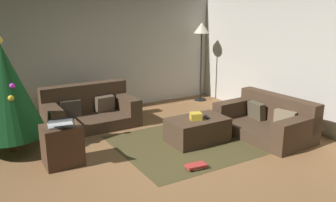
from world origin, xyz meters
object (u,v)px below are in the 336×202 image
(couch_right, at_px, (268,121))
(book_stack, at_px, (197,166))
(tv_remote, at_px, (207,117))
(laptop, at_px, (61,123))
(ottoman, at_px, (197,130))
(couch_left, at_px, (89,111))
(gift_box, at_px, (196,116))
(christmas_tree, at_px, (6,91))
(side_table, at_px, (62,145))
(corner_lamp, at_px, (202,34))

(couch_right, distance_m, book_stack, 1.88)
(tv_remote, xyz_separation_m, laptop, (-2.30, 0.25, 0.22))
(ottoman, height_order, book_stack, ottoman)
(couch_left, xyz_separation_m, ottoman, (1.26, -1.73, -0.08))
(gift_box, height_order, tv_remote, gift_box)
(couch_left, relative_size, gift_box, 9.15)
(gift_box, distance_m, tv_remote, 0.22)
(gift_box, distance_m, laptop, 2.11)
(christmas_tree, height_order, book_stack, christmas_tree)
(christmas_tree, bearing_deg, laptop, -59.77)
(couch_right, bearing_deg, side_table, 76.00)
(laptop, distance_m, book_stack, 1.95)
(ottoman, bearing_deg, gift_box, -153.48)
(ottoman, xyz_separation_m, gift_box, (-0.06, -0.03, 0.26))
(laptop, bearing_deg, christmas_tree, 120.23)
(laptop, relative_size, book_stack, 1.57)
(ottoman, bearing_deg, tv_remote, -16.07)
(christmas_tree, relative_size, corner_lamp, 0.96)
(couch_right, bearing_deg, couch_left, 46.74)
(corner_lamp, bearing_deg, ottoman, -127.08)
(christmas_tree, distance_m, laptop, 1.13)
(ottoman, relative_size, tv_remote, 6.03)
(tv_remote, height_order, christmas_tree, christmas_tree)
(tv_remote, bearing_deg, laptop, -169.13)
(gift_box, relative_size, corner_lamp, 0.10)
(ottoman, relative_size, side_table, 1.67)
(ottoman, distance_m, christmas_tree, 3.02)
(ottoman, xyz_separation_m, laptop, (-2.15, 0.21, 0.43))
(laptop, distance_m, corner_lamp, 4.31)
(tv_remote, bearing_deg, christmas_tree, 174.45)
(corner_lamp, bearing_deg, side_table, -153.72)
(tv_remote, height_order, laptop, laptop)
(tv_remote, distance_m, side_table, 2.32)
(couch_right, relative_size, christmas_tree, 0.92)
(ottoman, height_order, corner_lamp, corner_lamp)
(side_table, bearing_deg, laptop, -98.11)
(laptop, bearing_deg, couch_left, 59.83)
(book_stack, bearing_deg, laptop, 146.61)
(couch_left, bearing_deg, corner_lamp, -172.64)
(book_stack, bearing_deg, ottoman, 54.00)
(laptop, bearing_deg, ottoman, -5.57)
(laptop, xyz_separation_m, corner_lamp, (3.75, 1.92, 0.93))
(couch_right, xyz_separation_m, book_stack, (-1.82, -0.44, -0.22))
(couch_left, relative_size, corner_lamp, 0.91)
(couch_right, relative_size, ottoman, 1.68)
(couch_left, xyz_separation_m, tv_remote, (1.41, -1.78, 0.13))
(book_stack, bearing_deg, gift_box, 55.85)
(gift_box, xyz_separation_m, christmas_tree, (-2.63, 1.18, 0.51))
(ottoman, relative_size, book_stack, 3.19)
(corner_lamp, bearing_deg, gift_box, -127.70)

